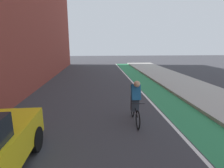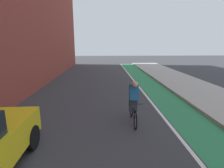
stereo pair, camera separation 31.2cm
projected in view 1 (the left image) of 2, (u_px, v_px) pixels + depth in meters
The scene contains 5 objects.
ground_plane at pixel (108, 117), 6.91m from camera, with size 73.36×73.36×0.00m, color #38383D.
bike_lane_paint at pixel (166, 99), 9.11m from camera, with size 1.60×33.35×0.00m, color #2D8451.
lane_divider_stripe at pixel (149, 100), 9.04m from camera, with size 0.12×33.35×0.00m, color white.
sidewalk_right at pixel (212, 97), 9.30m from camera, with size 3.43×33.35×0.14m, color #A8A59E.
cyclist_trailing at pixel (135, 100), 6.31m from camera, with size 0.48×1.70×1.60m.
Camera 1 is at (-0.38, 6.24, 2.83)m, focal length 27.96 mm.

